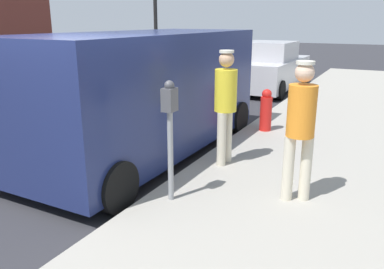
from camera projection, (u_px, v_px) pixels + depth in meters
name	position (u px, v px, depth m)	size (l,w,h in m)	color
ground_plane	(72.00, 199.00, 5.30)	(80.00, 80.00, 0.00)	#2D2D33
sidewalk_slab	(346.00, 266.00, 3.74)	(5.00, 32.00, 0.15)	#9E998E
parking_meter_near	(170.00, 121.00, 4.69)	(0.14, 0.18, 1.52)	gray
pedestrian_in_orange	(301.00, 123.00, 4.70)	(0.34, 0.34, 1.74)	beige
pedestrian_in_yellow	(226.00, 100.00, 5.95)	(0.34, 0.36, 1.77)	beige
parked_van	(146.00, 91.00, 6.83)	(2.20, 5.23, 2.15)	navy
parked_sedan_ahead	(269.00, 68.00, 13.45)	(1.98, 4.42, 1.65)	#BCBCC1
fire_hydrant	(266.00, 111.00, 7.97)	(0.24, 0.24, 0.86)	red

